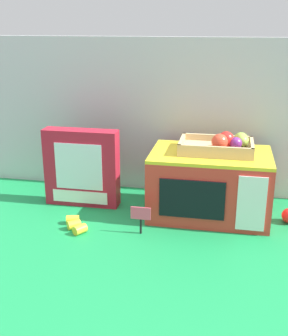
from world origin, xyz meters
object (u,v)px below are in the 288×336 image
Objects in this scene: food_groups_crate at (221,145)px; price_sign at (141,216)px; toy_microwave at (209,184)px; cookie_set_box at (82,168)px; loose_toy_banana at (76,224)px.

price_sign is (-0.26, -0.22, -0.21)m from food_groups_crate.
toy_microwave is 0.50m from cookie_set_box.
cookie_set_box is 0.26m from loose_toy_banana.
price_sign is at bearing -139.06° from food_groups_crate.
food_groups_crate is at bearing 25.06° from loose_toy_banana.
food_groups_crate reaches higher than toy_microwave.
toy_microwave is 4.40× the size of price_sign.
toy_microwave is at bearing 43.44° from price_sign.
loose_toy_banana is (-0.24, -0.01, -0.05)m from price_sign.
toy_microwave is 1.65× the size of food_groups_crate.
food_groups_crate is 0.87× the size of cookie_set_box.
cookie_set_box reaches higher than loose_toy_banana.
cookie_set_box is at bearing 179.58° from toy_microwave.
cookie_set_box reaches higher than toy_microwave.
food_groups_crate is 0.55m from cookie_set_box.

